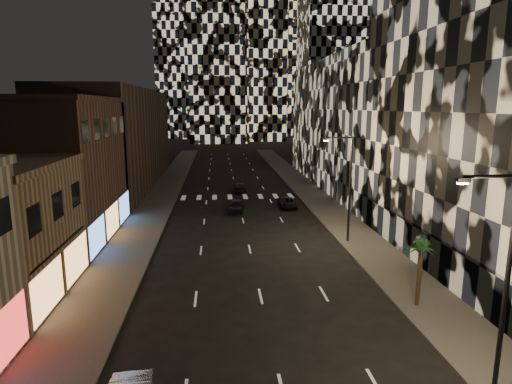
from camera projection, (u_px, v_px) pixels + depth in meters
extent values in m
cube|color=#47443F|center=(160.00, 198.00, 54.93)|extent=(4.00, 120.00, 0.15)
cube|color=#47443F|center=(313.00, 195.00, 56.69)|extent=(4.00, 120.00, 0.15)
cube|color=#4C4C47|center=(176.00, 197.00, 55.12)|extent=(0.20, 120.00, 0.15)
cube|color=#4C4C47|center=(297.00, 195.00, 56.51)|extent=(0.20, 120.00, 0.15)
cube|color=#4D352C|center=(50.00, 172.00, 37.04)|extent=(10.00, 15.00, 12.00)
cube|color=#4D352C|center=(118.00, 138.00, 62.72)|extent=(10.00, 40.00, 14.00)
cube|color=#383838|center=(419.00, 245.00, 31.71)|extent=(0.60, 25.00, 3.00)
cube|color=#232326|center=(371.00, 124.00, 62.66)|extent=(16.00, 40.00, 18.00)
cylinder|color=black|center=(506.00, 288.00, 16.61)|extent=(0.20, 0.20, 9.00)
cylinder|color=black|center=(492.00, 176.00, 15.65)|extent=(2.20, 0.14, 0.14)
cube|color=black|center=(463.00, 180.00, 15.57)|extent=(0.50, 0.25, 0.18)
cube|color=#FFEAB2|center=(463.00, 183.00, 15.60)|extent=(0.35, 0.18, 0.06)
cylinder|color=black|center=(350.00, 190.00, 36.14)|extent=(0.20, 0.20, 9.00)
cylinder|color=black|center=(339.00, 138.00, 35.18)|extent=(2.20, 0.14, 0.14)
cube|color=black|center=(326.00, 139.00, 35.10)|extent=(0.50, 0.25, 0.18)
cube|color=#FFEAB2|center=(326.00, 141.00, 35.13)|extent=(0.35, 0.18, 0.06)
imported|color=black|center=(237.00, 206.00, 47.69)|extent=(2.10, 4.10, 1.33)
imported|color=black|center=(240.00, 187.00, 59.11)|extent=(1.91, 4.33, 1.24)
imported|color=black|center=(287.00, 203.00, 49.80)|extent=(1.90, 4.10, 1.14)
cylinder|color=#47331E|center=(419.00, 277.00, 24.74)|extent=(0.26, 0.26, 3.42)
sphere|color=#174018|center=(421.00, 246.00, 24.38)|extent=(0.75, 0.75, 0.75)
cone|color=#174018|center=(426.00, 247.00, 24.36)|extent=(1.51, 0.57, 0.90)
cone|color=#174018|center=(423.00, 246.00, 24.58)|extent=(1.32, 1.19, 0.90)
cone|color=#174018|center=(419.00, 246.00, 24.65)|extent=(0.35, 1.49, 0.90)
cone|color=#174018|center=(416.00, 246.00, 24.53)|extent=(1.37, 1.12, 0.90)
cone|color=#174018|center=(417.00, 248.00, 24.30)|extent=(1.51, 0.67, 0.90)
cone|color=#174018|center=(421.00, 249.00, 24.14)|extent=(0.87, 1.48, 0.90)
cone|color=#174018|center=(425.00, 248.00, 24.17)|extent=(0.95, 1.45, 0.90)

